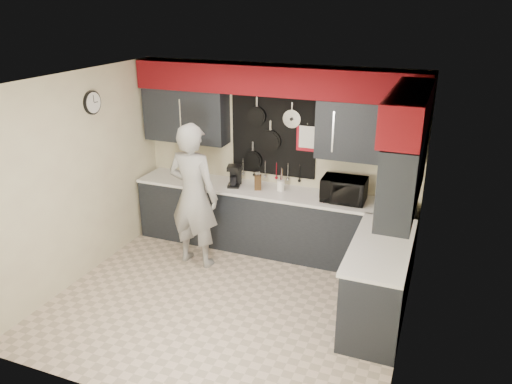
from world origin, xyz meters
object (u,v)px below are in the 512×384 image
at_px(knife_block, 258,182).
at_px(utensil_crock, 281,185).
at_px(person, 193,196).
at_px(microwave, 344,190).
at_px(coffee_maker, 234,175).

distance_m(knife_block, utensil_crock, 0.32).
bearing_deg(utensil_crock, person, -141.39).
bearing_deg(knife_block, person, -153.21).
distance_m(microwave, coffee_maker, 1.55).
xyz_separation_m(microwave, coffee_maker, (-1.55, -0.01, 0.00)).
height_order(microwave, knife_block, microwave).
distance_m(microwave, knife_block, 1.19).
xyz_separation_m(knife_block, coffee_maker, (-0.36, 0.01, 0.05)).
bearing_deg(coffee_maker, microwave, -15.90).
bearing_deg(coffee_maker, utensil_crock, -9.54).
relative_size(microwave, person, 0.29).
bearing_deg(microwave, knife_block, -179.81).
bearing_deg(utensil_crock, microwave, -4.45).
bearing_deg(microwave, utensil_crock, 174.87).
distance_m(knife_block, coffee_maker, 0.36).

